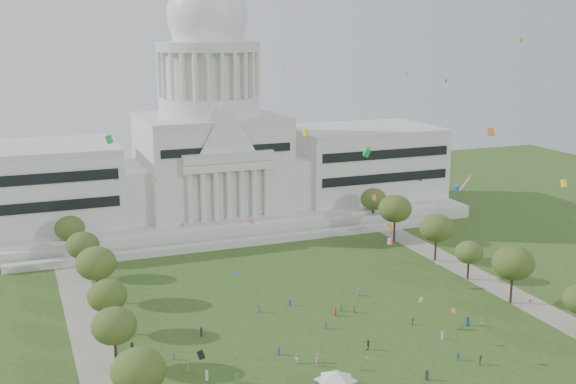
% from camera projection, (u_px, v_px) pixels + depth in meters
% --- Properties ---
extents(ground, '(400.00, 400.00, 0.00)m').
position_uv_depth(ground, '(375.00, 368.00, 134.30)').
color(ground, '#304B1B').
rests_on(ground, ground).
extents(capitol, '(160.00, 64.50, 91.30)m').
position_uv_depth(capitol, '(211.00, 153.00, 232.43)').
color(capitol, beige).
rests_on(capitol, ground).
extents(path_left, '(8.00, 160.00, 0.04)m').
position_uv_depth(path_left, '(92.00, 344.00, 144.58)').
color(path_left, gray).
rests_on(path_left, ground).
extents(path_right, '(8.00, 160.00, 0.04)m').
position_uv_depth(path_right, '(490.00, 283.00, 178.49)').
color(path_right, gray).
rests_on(path_right, ground).
extents(row_tree_l_1, '(8.86, 8.86, 12.59)m').
position_uv_depth(row_tree_l_1, '(138.00, 371.00, 114.03)').
color(row_tree_l_1, black).
rests_on(row_tree_l_1, ground).
extents(row_tree_l_2, '(8.42, 8.42, 11.97)m').
position_uv_depth(row_tree_l_2, '(114.00, 326.00, 132.19)').
color(row_tree_l_2, black).
rests_on(row_tree_l_2, ground).
extents(row_tree_r_2, '(9.55, 9.55, 13.58)m').
position_uv_depth(row_tree_r_2, '(513.00, 263.00, 163.56)').
color(row_tree_r_2, black).
rests_on(row_tree_r_2, ground).
extents(row_tree_l_3, '(8.12, 8.12, 11.55)m').
position_uv_depth(row_tree_l_3, '(107.00, 296.00, 147.68)').
color(row_tree_l_3, black).
rests_on(row_tree_l_3, ground).
extents(row_tree_r_3, '(7.01, 7.01, 9.98)m').
position_uv_depth(row_tree_r_3, '(469.00, 252.00, 179.71)').
color(row_tree_r_3, black).
rests_on(row_tree_r_3, ground).
extents(row_tree_l_4, '(9.29, 9.29, 13.21)m').
position_uv_depth(row_tree_l_4, '(96.00, 263.00, 164.22)').
color(row_tree_l_4, black).
rests_on(row_tree_l_4, ground).
extents(row_tree_r_4, '(9.19, 9.19, 13.06)m').
position_uv_depth(row_tree_r_4, '(436.00, 228.00, 193.46)').
color(row_tree_r_4, black).
rests_on(row_tree_r_4, ground).
extents(row_tree_l_5, '(8.33, 8.33, 11.85)m').
position_uv_depth(row_tree_l_5, '(83.00, 245.00, 180.92)').
color(row_tree_l_5, black).
rests_on(row_tree_l_5, ground).
extents(row_tree_r_5, '(9.82, 9.82, 13.96)m').
position_uv_depth(row_tree_r_5, '(395.00, 209.00, 211.17)').
color(row_tree_r_5, black).
rests_on(row_tree_r_5, ground).
extents(row_tree_l_6, '(8.19, 8.19, 11.64)m').
position_uv_depth(row_tree_l_6, '(70.00, 228.00, 196.83)').
color(row_tree_l_6, black).
rests_on(row_tree_l_6, ground).
extents(row_tree_r_6, '(8.42, 8.42, 11.97)m').
position_uv_depth(row_tree_r_6, '(374.00, 199.00, 228.65)').
color(row_tree_r_6, black).
rests_on(row_tree_r_6, ground).
extents(event_tent, '(9.44, 9.44, 4.19)m').
position_uv_depth(event_tent, '(336.00, 375.00, 124.61)').
color(event_tent, '#4C4C4C').
rests_on(event_tent, ground).
extents(person_0, '(1.10, 1.19, 2.04)m').
position_uv_depth(person_0, '(468.00, 321.00, 153.05)').
color(person_0, navy).
rests_on(person_0, ground).
extents(person_2, '(0.88, 0.82, 1.55)m').
position_uv_depth(person_2, '(482.00, 323.00, 152.82)').
color(person_2, silver).
rests_on(person_2, ground).
extents(person_3, '(1.01, 1.11, 1.55)m').
position_uv_depth(person_3, '(458.00, 356.00, 137.29)').
color(person_3, navy).
rests_on(person_3, ground).
extents(person_4, '(1.05, 1.34, 2.02)m').
position_uv_depth(person_4, '(368.00, 345.00, 141.64)').
color(person_4, '#26262B').
rests_on(person_4, ground).
extents(person_5, '(1.39, 1.66, 1.70)m').
position_uv_depth(person_5, '(317.00, 362.00, 134.79)').
color(person_5, silver).
rests_on(person_5, ground).
extents(person_8, '(1.09, 0.99, 1.91)m').
position_uv_depth(person_8, '(297.00, 358.00, 136.06)').
color(person_8, silver).
rests_on(person_8, ground).
extents(person_9, '(1.37, 1.25, 1.91)m').
position_uv_depth(person_9, '(481.00, 360.00, 135.36)').
color(person_9, '#26262B').
rests_on(person_9, ground).
extents(person_10, '(0.56, 0.91, 1.49)m').
position_uv_depth(person_10, '(413.00, 321.00, 153.60)').
color(person_10, '#33723F').
rests_on(person_10, ground).
extents(distant_crowd, '(60.48, 42.45, 1.94)m').
position_uv_depth(distant_crowd, '(276.00, 343.00, 142.85)').
color(distant_crowd, '#994C8C').
rests_on(distant_crowd, ground).
extents(kite_swarm, '(81.38, 104.44, 56.75)m').
position_uv_depth(kite_swarm, '(345.00, 200.00, 141.17)').
color(kite_swarm, green).
rests_on(kite_swarm, ground).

